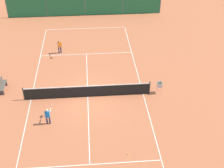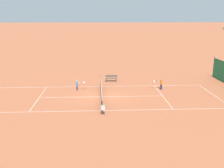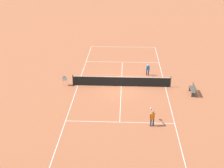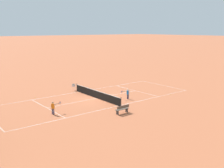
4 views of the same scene
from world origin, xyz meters
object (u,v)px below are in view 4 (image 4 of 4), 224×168
at_px(player_far_baseline, 128,93).
at_px(courtside_bench, 122,109).
at_px(tennis_ball_near_corner, 121,88).
at_px(tennis_ball_alley_right, 35,97).
at_px(tennis_ball_by_net_right, 93,91).
at_px(tennis_ball_mid_court, 114,99).
at_px(tennis_ball_by_net_left, 92,93).
at_px(tennis_ball_service_box, 170,94).
at_px(tennis_net, 96,94).
at_px(ball_hopper, 74,86).
at_px(player_near_baseline, 53,107).

height_order(player_far_baseline, courtside_bench, player_far_baseline).
height_order(tennis_ball_near_corner, tennis_ball_alley_right, same).
height_order(tennis_ball_by_net_right, tennis_ball_mid_court, same).
distance_m(tennis_ball_near_corner, tennis_ball_by_net_left, 5.01).
bearing_deg(tennis_ball_by_net_left, tennis_ball_service_box, -130.41).
xyz_separation_m(tennis_net, tennis_ball_mid_court, (-1.61, -1.33, -0.47)).
xyz_separation_m(tennis_ball_by_net_right, courtside_bench, (-9.32, 2.91, 0.42)).
bearing_deg(tennis_ball_service_box, courtside_bench, 101.81).
distance_m(tennis_ball_service_box, tennis_ball_by_net_right, 10.00).
relative_size(player_far_baseline, tennis_ball_service_box, 18.36).
xyz_separation_m(tennis_ball_near_corner, tennis_ball_mid_court, (-3.85, 4.50, 0.00)).
xyz_separation_m(player_far_baseline, tennis_ball_alley_right, (7.45, 8.32, -0.68)).
relative_size(tennis_ball_by_net_left, tennis_ball_alley_right, 1.00).
bearing_deg(ball_hopper, player_far_baseline, -160.85).
xyz_separation_m(tennis_net, tennis_ball_near_corner, (2.24, -5.82, -0.47)).
height_order(player_near_baseline, tennis_ball_alley_right, player_near_baseline).
height_order(tennis_ball_by_net_right, courtside_bench, courtside_bench).
xyz_separation_m(player_far_baseline, tennis_ball_near_corner, (4.83, -3.15, -0.68)).
distance_m(player_far_baseline, tennis_ball_alley_right, 11.19).
height_order(tennis_ball_service_box, ball_hopper, ball_hopper).
height_order(player_near_baseline, tennis_ball_by_net_left, player_near_baseline).
relative_size(tennis_net, tennis_ball_alley_right, 139.09).
height_order(tennis_ball_by_net_left, courtside_bench, courtside_bench).
bearing_deg(tennis_ball_near_corner, courtside_bench, 140.19).
distance_m(tennis_ball_near_corner, tennis_ball_alley_right, 11.77).
distance_m(player_far_baseline, tennis_ball_near_corner, 5.81).
bearing_deg(tennis_ball_by_net_right, tennis_net, 152.00).
bearing_deg(tennis_ball_by_net_right, courtside_bench, 162.64).
bearing_deg(tennis_ball_alley_right, ball_hopper, -85.55).
relative_size(tennis_net, courtside_bench, 6.12).
height_order(tennis_net, tennis_ball_mid_court, tennis_net).
height_order(tennis_ball_service_box, tennis_ball_by_net_left, same).
distance_m(tennis_net, courtside_bench, 6.48).
height_order(player_far_baseline, ball_hopper, player_far_baseline).
height_order(tennis_ball_by_net_right, tennis_ball_alley_right, same).
xyz_separation_m(tennis_ball_by_net_right, tennis_ball_mid_court, (-4.59, 0.26, 0.00)).
distance_m(tennis_ball_by_net_left, tennis_ball_mid_court, 3.84).
xyz_separation_m(tennis_ball_service_box, courtside_bench, (-2.04, 9.77, 0.42)).
xyz_separation_m(player_near_baseline, tennis_ball_alley_right, (7.23, -1.11, -0.71)).
bearing_deg(tennis_ball_alley_right, tennis_ball_service_box, -123.03).
xyz_separation_m(tennis_ball_near_corner, tennis_ball_by_net_left, (-0.05, 5.01, 0.00)).
distance_m(tennis_ball_service_box, ball_hopper, 12.84).
bearing_deg(tennis_ball_service_box, tennis_net, 63.00).
distance_m(tennis_ball_service_box, tennis_ball_near_corner, 7.05).
relative_size(tennis_ball_near_corner, tennis_ball_mid_court, 1.00).
bearing_deg(tennis_ball_mid_court, tennis_ball_near_corner, -49.40).
relative_size(tennis_ball_by_net_right, tennis_ball_near_corner, 1.00).
bearing_deg(ball_hopper, tennis_ball_alley_right, 94.45).
distance_m(tennis_ball_mid_court, ball_hopper, 7.08).
xyz_separation_m(tennis_net, courtside_bench, (-6.34, 1.33, -0.05)).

